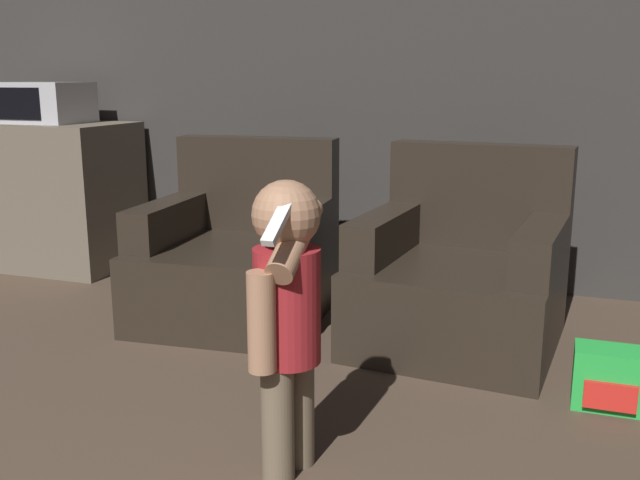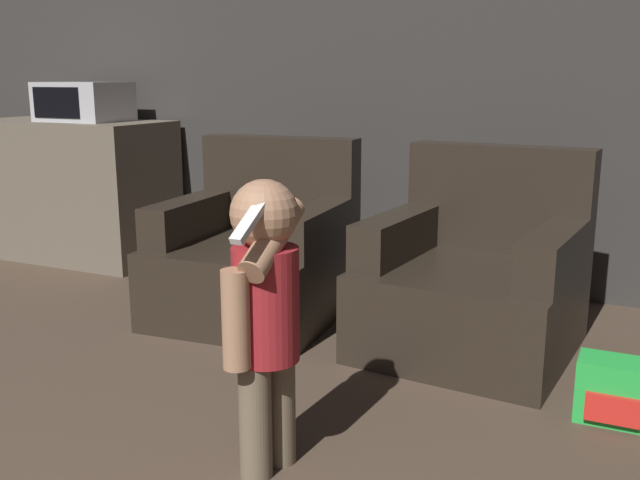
# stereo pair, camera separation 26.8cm
# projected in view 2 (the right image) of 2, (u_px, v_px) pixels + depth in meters

# --- Properties ---
(wall_back) EXTENTS (8.40, 0.05, 2.60)m
(wall_back) POSITION_uv_depth(u_px,v_px,m) (443.00, 57.00, 3.96)
(wall_back) COLOR #33302D
(wall_back) RESTS_ON ground_plane
(armchair_left) EXTENTS (0.92, 0.95, 0.88)m
(armchair_left) POSITION_uv_depth(u_px,v_px,m) (258.00, 256.00, 3.63)
(armchair_left) COLOR black
(armchair_left) RESTS_ON ground_plane
(armchair_right) EXTENTS (0.93, 0.96, 0.88)m
(armchair_right) POSITION_uv_depth(u_px,v_px,m) (475.00, 282.00, 3.17)
(armchair_right) COLOR black
(armchair_right) RESTS_ON ground_plane
(person_toddler) EXTENTS (0.20, 0.35, 0.91)m
(person_toddler) POSITION_uv_depth(u_px,v_px,m) (265.00, 305.00, 2.09)
(person_toddler) COLOR brown
(person_toddler) RESTS_ON ground_plane
(toy_backpack) EXTENTS (0.26, 0.18, 0.22)m
(toy_backpack) POSITION_uv_depth(u_px,v_px,m) (615.00, 391.00, 2.50)
(toy_backpack) COLOR green
(toy_backpack) RESTS_ON ground_plane
(kitchen_counter) EXTENTS (1.36, 0.65, 0.91)m
(kitchen_counter) POSITION_uv_depth(u_px,v_px,m) (71.00, 189.00, 4.80)
(kitchen_counter) COLOR #665B4C
(kitchen_counter) RESTS_ON ground_plane
(microwave) EXTENTS (0.53, 0.40, 0.25)m
(microwave) POSITION_uv_depth(u_px,v_px,m) (84.00, 102.00, 4.60)
(microwave) COLOR #B7B7BC
(microwave) RESTS_ON kitchen_counter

